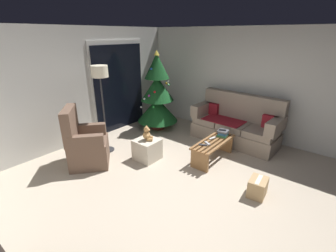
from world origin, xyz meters
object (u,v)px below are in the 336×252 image
remote_white (213,138)px  floor_lamp (100,80)px  cardboard_box_taped_mid_floor (258,187)px  remote_graphite (203,145)px  ottoman (147,149)px  book_stack (223,133)px  cell_phone (222,130)px  remote_silver (207,143)px  coffee_table (213,147)px  christmas_tree (157,96)px  couch (236,125)px  armchair (86,145)px  teddy_bear_honey (147,134)px

remote_white → floor_lamp: (-1.16, 1.87, 1.10)m
cardboard_box_taped_mid_floor → remote_graphite: bearing=77.1°
remote_graphite → ottoman: (-0.50, 0.96, -0.20)m
book_stack → cardboard_box_taped_mid_floor: bearing=-129.9°
remote_white → cell_phone: bearing=89.3°
remote_silver → cell_phone: 0.53m
book_stack → cardboard_box_taped_mid_floor: (-0.89, -1.07, -0.32)m
coffee_table → remote_white: (0.08, 0.07, 0.14)m
remote_white → remote_graphite: bearing=-71.7°
remote_graphite → christmas_tree: 2.12m
christmas_tree → remote_silver: bearing=-111.3°
couch → christmas_tree: 2.04m
remote_white → floor_lamp: 2.46m
couch → armchair: size_ratio=1.75×
coffee_table → remote_graphite: 0.34m
christmas_tree → cardboard_box_taped_mid_floor: christmas_tree is taller
remote_silver → book_stack: 0.52m
remote_graphite → cardboard_box_taped_mid_floor: size_ratio=0.45×
book_stack → cell_phone: bearing=92.3°
remote_white → armchair: bearing=-117.3°
book_stack → ottoman: book_stack is taller
floor_lamp → remote_white: bearing=-58.2°
coffee_table → teddy_bear_honey: teddy_bear_honey is taller
coffee_table → book_stack: size_ratio=4.71×
remote_graphite → book_stack: 0.64m
remote_white → cardboard_box_taped_mid_floor: bearing=-12.2°
coffee_table → remote_graphite: remote_graphite is taller
book_stack → floor_lamp: (-1.41, 1.97, 1.05)m
cell_phone → armchair: size_ratio=0.13×
cardboard_box_taped_mid_floor → coffee_table: bearing=62.8°
remote_graphite → cardboard_box_taped_mid_floor: bearing=-128.4°
remote_graphite → floor_lamp: (-0.78, 1.88, 1.10)m
couch → coffee_table: size_ratio=1.79×
couch → remote_white: 1.01m
remote_silver → floor_lamp: 2.37m
christmas_tree → teddy_bear_honey: (-1.35, -0.93, -0.35)m
book_stack → cell_phone: (-0.00, 0.02, 0.07)m
floor_lamp → couch: bearing=-41.5°
armchair → remote_graphite: bearing=-51.4°
armchair → floor_lamp: size_ratio=0.63×
remote_silver → floor_lamp: floor_lamp is taller
floor_lamp → coffee_table: bearing=-61.0°
armchair → cardboard_box_taped_mid_floor: size_ratio=3.22×
book_stack → christmas_tree: (0.23, 1.96, 0.42)m
ottoman → cardboard_box_taped_mid_floor: size_ratio=1.26×
cardboard_box_taped_mid_floor → couch: bearing=34.1°
armchair → floor_lamp: bearing=15.9°
remote_silver → coffee_table: bearing=18.1°
couch → teddy_bear_honey: 2.13m
armchair → ottoman: bearing=-40.9°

